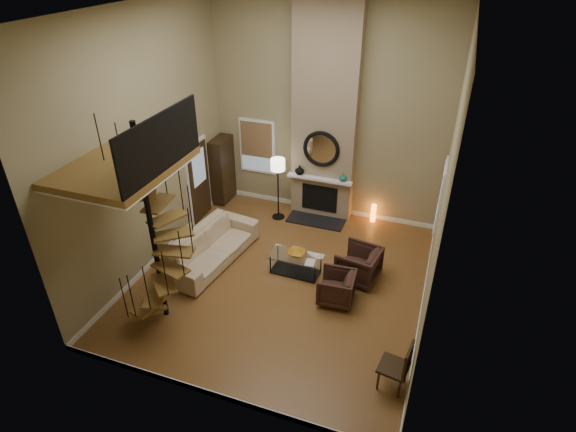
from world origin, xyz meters
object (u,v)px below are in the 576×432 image
(hutch, at_px, (222,169))
(coffee_table, at_px, (296,262))
(sofa, at_px, (211,246))
(side_chair, at_px, (399,365))
(armchair_far, at_px, (340,288))
(accent_lamp, at_px, (373,213))
(floor_lamp, at_px, (278,169))
(armchair_near, at_px, (362,266))

(hutch, xyz_separation_m, coffee_table, (3.00, -2.49, -0.67))
(sofa, xyz_separation_m, side_chair, (4.57, -2.17, 0.13))
(sofa, bearing_deg, armchair_far, -89.69)
(sofa, height_order, accent_lamp, sofa)
(hutch, xyz_separation_m, accent_lamp, (4.21, 0.26, -0.70))
(sofa, height_order, side_chair, side_chair)
(armchair_far, xyz_separation_m, coffee_table, (-1.16, 0.62, -0.07))
(coffee_table, height_order, floor_lamp, floor_lamp)
(hutch, distance_m, side_chair, 7.43)
(armchair_near, relative_size, armchair_far, 1.18)
(accent_lamp, bearing_deg, hutch, -176.47)
(accent_lamp, relative_size, side_chair, 0.50)
(sofa, distance_m, coffee_table, 1.99)
(coffee_table, xyz_separation_m, floor_lamp, (-1.21, 2.10, 1.13))
(coffee_table, bearing_deg, armchair_near, 10.70)
(coffee_table, relative_size, side_chair, 1.20)
(armchair_near, distance_m, coffee_table, 1.45)
(hutch, distance_m, floor_lamp, 1.89)
(coffee_table, bearing_deg, accent_lamp, 66.28)
(armchair_far, bearing_deg, hutch, -130.44)
(armchair_near, height_order, accent_lamp, armchair_near)
(armchair_near, bearing_deg, coffee_table, -70.00)
(armchair_near, height_order, armchair_far, armchair_near)
(floor_lamp, relative_size, side_chair, 1.72)
(armchair_far, xyz_separation_m, accent_lamp, (0.06, 3.38, -0.10))
(armchair_near, relative_size, coffee_table, 0.72)
(coffee_table, xyz_separation_m, side_chair, (2.59, -2.38, 0.24))
(coffee_table, height_order, accent_lamp, accent_lamp)
(sofa, bearing_deg, coffee_table, -76.14)
(sofa, xyz_separation_m, armchair_near, (3.40, 0.48, -0.04))
(sofa, xyz_separation_m, accent_lamp, (3.18, 2.96, -0.15))
(floor_lamp, bearing_deg, accent_lamp, 15.03)
(floor_lamp, xyz_separation_m, side_chair, (3.80, -4.48, -0.89))
(hutch, bearing_deg, accent_lamp, 3.53)
(sofa, xyz_separation_m, coffee_table, (1.97, 0.21, -0.11))
(coffee_table, bearing_deg, floor_lamp, 119.91)
(accent_lamp, xyz_separation_m, side_chair, (1.38, -5.13, 0.28))
(hutch, height_order, coffee_table, hutch)
(coffee_table, distance_m, floor_lamp, 2.68)
(side_chair, bearing_deg, armchair_far, 129.32)
(armchair_near, height_order, floor_lamp, floor_lamp)
(accent_lamp, bearing_deg, coffee_table, -113.72)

